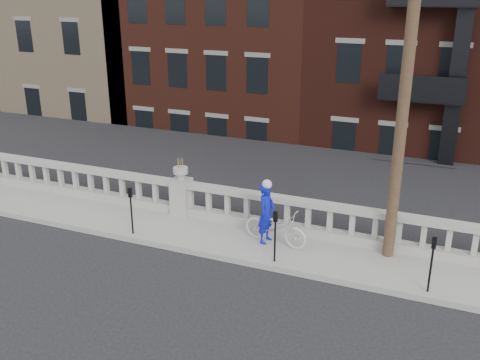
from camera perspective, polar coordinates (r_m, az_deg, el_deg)
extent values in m
plane|color=black|center=(13.60, -14.21, -10.17)|extent=(120.00, 120.00, 0.00)
cube|color=gray|center=(15.76, -7.81, -5.02)|extent=(32.00, 2.20, 0.15)
cube|color=gray|center=(16.43, -6.19, -3.11)|extent=(28.00, 0.34, 0.25)
cube|color=gray|center=(16.12, -6.30, -0.41)|extent=(28.00, 0.34, 0.16)
cube|color=gray|center=(16.27, -6.25, -1.73)|extent=(0.55, 0.55, 1.10)
cylinder|color=gray|center=(16.04, -6.34, 0.42)|extent=(0.24, 0.24, 0.20)
cylinder|color=gray|center=(15.98, -6.36, 1.03)|extent=(0.44, 0.44, 0.18)
cube|color=#605E59|center=(17.93, -5.33, -10.66)|extent=(36.00, 0.50, 5.15)
cube|color=black|center=(37.89, 10.14, 1.35)|extent=(80.00, 44.00, 0.50)
cube|color=#595651|center=(22.26, -4.90, -5.87)|extent=(16.00, 7.00, 4.00)
cube|color=tan|center=(38.85, -17.11, 16.72)|extent=(18.00, 16.00, 20.00)
cube|color=#421C13|center=(31.68, 1.25, 11.52)|extent=(10.00, 14.00, 14.00)
cube|color=#35140E|center=(29.49, 20.03, 11.18)|extent=(10.00, 14.00, 15.50)
cylinder|color=#422D1E|center=(12.98, 17.53, 12.27)|extent=(0.28, 0.28, 10.00)
cylinder|color=black|center=(15.15, -11.47, -3.73)|extent=(0.05, 0.05, 1.10)
cube|color=black|center=(14.89, -11.65, -1.33)|extent=(0.10, 0.08, 0.26)
cube|color=black|center=(14.84, -11.76, -1.25)|extent=(0.06, 0.01, 0.08)
cylinder|color=black|center=(13.42, 3.74, -6.58)|extent=(0.05, 0.05, 1.10)
cube|color=black|center=(13.13, 3.81, -3.93)|extent=(0.10, 0.08, 0.26)
cube|color=black|center=(13.07, 3.75, -3.84)|extent=(0.06, 0.01, 0.08)
cylinder|color=black|center=(12.87, 19.65, -9.04)|extent=(0.05, 0.05, 1.10)
cube|color=black|center=(12.57, 20.01, -6.32)|extent=(0.10, 0.08, 0.26)
cube|color=black|center=(12.51, 20.01, -6.24)|extent=(0.06, 0.01, 0.08)
imported|color=silver|center=(14.36, 3.81, -5.02)|extent=(1.91, 0.93, 0.96)
imported|color=#0C14B4|center=(14.30, 2.84, -3.54)|extent=(0.47, 0.66, 1.68)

